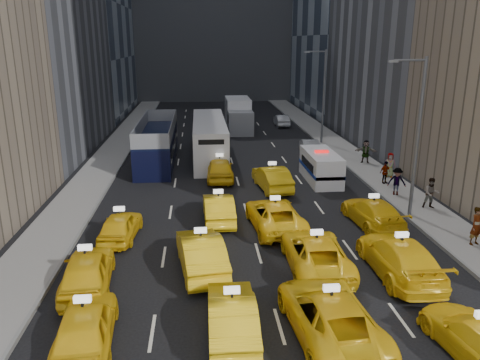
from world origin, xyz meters
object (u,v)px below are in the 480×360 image
at_px(nypd_van, 321,167).
at_px(pedestrian_0, 477,226).
at_px(double_decker, 157,142).
at_px(box_truck, 238,115).
at_px(city_bus, 209,139).

xyz_separation_m(nypd_van, pedestrian_0, (4.69, -11.83, 0.09)).
relative_size(double_decker, box_truck, 1.54).
bearing_deg(box_truck, nypd_van, -81.34).
distance_m(double_decker, box_truck, 15.84).
distance_m(city_bus, pedestrian_0, 23.25).
bearing_deg(pedestrian_0, double_decker, 112.58).
height_order(city_bus, box_truck, box_truck).
relative_size(double_decker, pedestrian_0, 6.30).
height_order(box_truck, pedestrian_0, box_truck).
height_order(nypd_van, city_bus, city_bus).
bearing_deg(double_decker, nypd_van, -29.70).
distance_m(nypd_van, double_decker, 13.84).
relative_size(nypd_van, box_truck, 0.69).
bearing_deg(pedestrian_0, city_bus, 102.73).
bearing_deg(box_truck, double_decker, -123.14).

